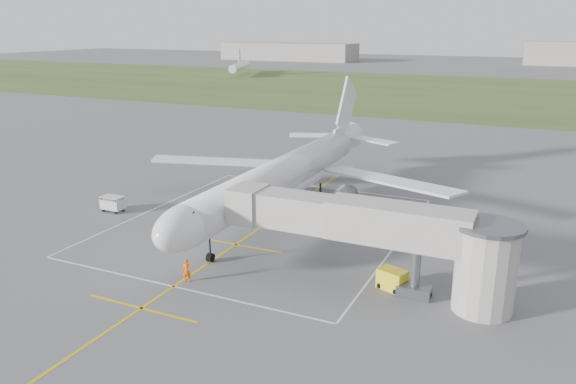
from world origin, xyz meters
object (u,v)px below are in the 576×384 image
at_px(airliner, 284,175).
at_px(gpu_unit, 392,279).
at_px(baggage_cart, 113,204).
at_px(jet_bridge, 388,235).
at_px(ramp_worker_wing, 245,201).
at_px(ramp_worker_nose, 187,271).

height_order(airliner, gpu_unit, airliner).
bearing_deg(baggage_cart, jet_bridge, -10.35).
relative_size(gpu_unit, ramp_worker_wing, 1.36).
bearing_deg(gpu_unit, ramp_worker_wing, 167.37).
bearing_deg(gpu_unit, ramp_worker_nose, -140.21).
bearing_deg(baggage_cart, gpu_unit, -9.28).
bearing_deg(airliner, jet_bridge, -42.19).
height_order(baggage_cart, ramp_worker_nose, ramp_worker_nose).
bearing_deg(ramp_worker_wing, baggage_cart, 43.91).
relative_size(gpu_unit, ramp_worker_nose, 1.30).
xyz_separation_m(airliner, gpu_unit, (16.08, -13.67, -3.58)).
height_order(airliner, ramp_worker_wing, airliner).
bearing_deg(ramp_worker_nose, baggage_cart, 128.42).
height_order(jet_bridge, baggage_cart, jet_bridge).
height_order(airliner, baggage_cart, airliner).
bearing_deg(ramp_worker_nose, gpu_unit, 1.61).
distance_m(airliner, gpu_unit, 21.41).
bearing_deg(gpu_unit, airliner, 158.85).
bearing_deg(ramp_worker_wing, jet_bridge, 162.23).
height_order(gpu_unit, ramp_worker_nose, ramp_worker_nose).
xyz_separation_m(gpu_unit, ramp_worker_nose, (-15.59, -5.85, 0.16)).
distance_m(gpu_unit, ramp_worker_nose, 16.65).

